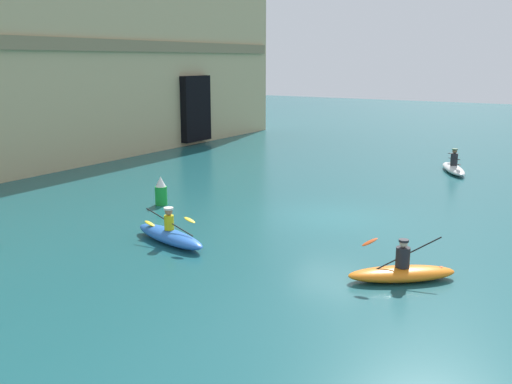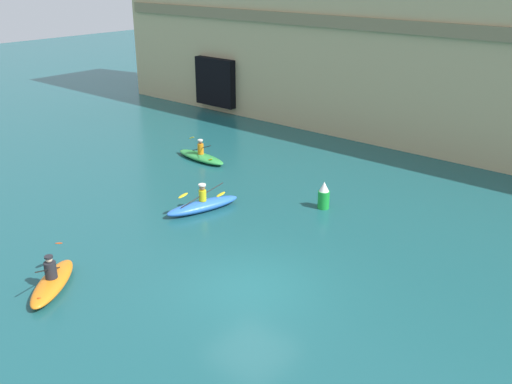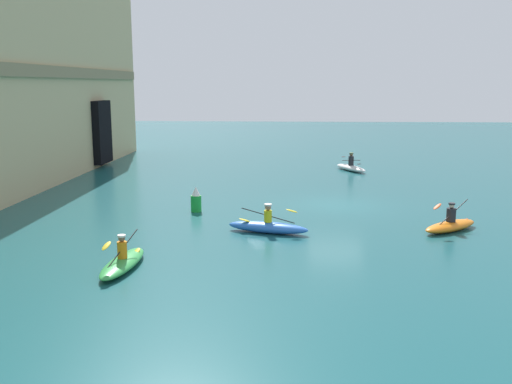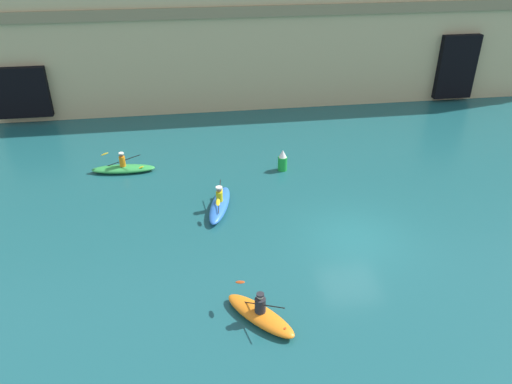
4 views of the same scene
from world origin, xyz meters
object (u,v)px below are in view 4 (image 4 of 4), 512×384
object	(u,v)px
kayak_orange	(260,314)
kayak_green	(123,168)
marker_buoy	(283,161)
kayak_blue	(220,204)

from	to	relation	value
kayak_orange	kayak_green	distance (m)	12.50
kayak_green	marker_buoy	world-z (taller)	marker_buoy
kayak_orange	marker_buoy	distance (m)	10.74
kayak_green	marker_buoy	size ratio (longest dim) A/B	2.87
kayak_orange	marker_buoy	world-z (taller)	kayak_orange
marker_buoy	kayak_blue	bearing A→B (deg)	-136.36
kayak_blue	kayak_orange	bearing A→B (deg)	-159.20
kayak_blue	marker_buoy	world-z (taller)	kayak_blue
kayak_orange	kayak_blue	distance (m)	7.08
kayak_orange	kayak_green	xyz separation A→B (m)	(-5.23, 11.35, -0.03)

